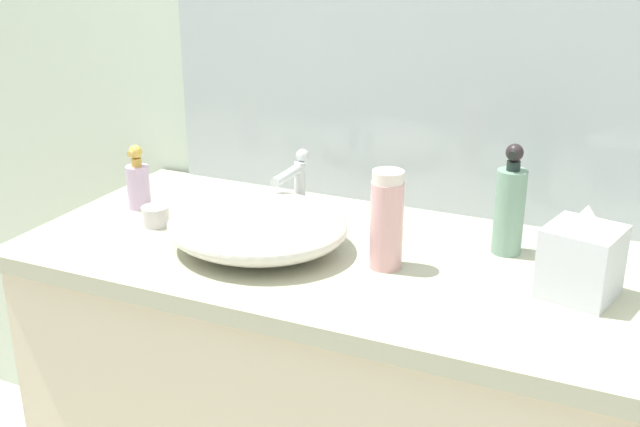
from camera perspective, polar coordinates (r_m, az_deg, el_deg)
sink_basin at (r=1.53m, az=-4.62°, el=-0.91°), size 0.36×0.33×0.10m
faucet at (r=1.66m, az=-1.75°, el=2.49°), size 0.03×0.14×0.15m
soap_dispenser at (r=1.79m, az=-13.15°, el=2.21°), size 0.05×0.05×0.15m
lotion_bottle at (r=1.44m, az=4.90°, el=-0.50°), size 0.06×0.06×0.19m
perfume_bottle at (r=1.54m, az=13.69°, el=0.46°), size 0.06×0.06×0.22m
tissue_box at (r=1.40m, az=18.58°, el=-3.07°), size 0.14×0.14×0.17m
candle_jar at (r=1.69m, az=-11.93°, el=-0.18°), size 0.06×0.06×0.04m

